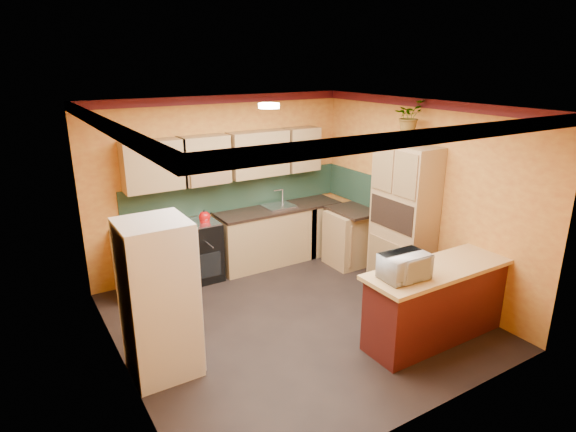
% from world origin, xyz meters
% --- Properties ---
extents(room_shell, '(4.24, 4.24, 2.72)m').
position_xyz_m(room_shell, '(0.02, 0.28, 2.09)').
color(room_shell, black).
rests_on(room_shell, ground).
extents(base_cabinets_back, '(3.65, 0.60, 0.88)m').
position_xyz_m(base_cabinets_back, '(0.06, 1.80, 0.44)').
color(base_cabinets_back, '#A18855').
rests_on(base_cabinets_back, ground).
extents(countertop_back, '(3.65, 0.62, 0.04)m').
position_xyz_m(countertop_back, '(0.06, 1.80, 0.90)').
color(countertop_back, black).
rests_on(countertop_back, base_cabinets_back).
extents(stove, '(0.58, 0.58, 0.91)m').
position_xyz_m(stove, '(-0.56, 1.80, 0.46)').
color(stove, black).
rests_on(stove, ground).
extents(kettle, '(0.19, 0.19, 0.18)m').
position_xyz_m(kettle, '(-0.46, 1.75, 1.00)').
color(kettle, '#AD0B0C').
rests_on(kettle, stove).
extents(sink, '(0.48, 0.40, 0.03)m').
position_xyz_m(sink, '(0.84, 1.80, 0.94)').
color(sink, silver).
rests_on(sink, countertop_back).
extents(base_cabinets_right, '(0.60, 0.80, 0.88)m').
position_xyz_m(base_cabinets_right, '(1.80, 1.07, 0.44)').
color(base_cabinets_right, '#A18855').
rests_on(base_cabinets_right, ground).
extents(countertop_right, '(0.62, 0.80, 0.04)m').
position_xyz_m(countertop_right, '(1.80, 1.07, 0.90)').
color(countertop_right, black).
rests_on(countertop_right, base_cabinets_right).
extents(fridge, '(0.68, 0.66, 1.70)m').
position_xyz_m(fridge, '(-1.75, -0.14, 0.85)').
color(fridge, white).
rests_on(fridge, ground).
extents(pantry, '(0.48, 0.90, 2.10)m').
position_xyz_m(pantry, '(1.85, 0.03, 1.05)').
color(pantry, '#A18855').
rests_on(pantry, ground).
extents(fern_pot, '(0.22, 0.22, 0.16)m').
position_xyz_m(fern_pot, '(1.85, 0.08, 2.18)').
color(fern_pot, '#9B4E25').
rests_on(fern_pot, pantry).
extents(fern, '(0.46, 0.43, 0.43)m').
position_xyz_m(fern, '(1.85, 0.08, 2.48)').
color(fern, '#A18855').
rests_on(fern, fern_pot).
extents(breakfast_bar, '(1.80, 0.55, 0.88)m').
position_xyz_m(breakfast_bar, '(1.20, -1.22, 0.44)').
color(breakfast_bar, '#531314').
rests_on(breakfast_bar, ground).
extents(bar_top, '(1.90, 0.65, 0.05)m').
position_xyz_m(bar_top, '(1.20, -1.22, 0.91)').
color(bar_top, tan).
rests_on(bar_top, breakfast_bar).
extents(microwave, '(0.53, 0.37, 0.28)m').
position_xyz_m(microwave, '(0.63, -1.22, 1.07)').
color(microwave, white).
rests_on(microwave, bar_top).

